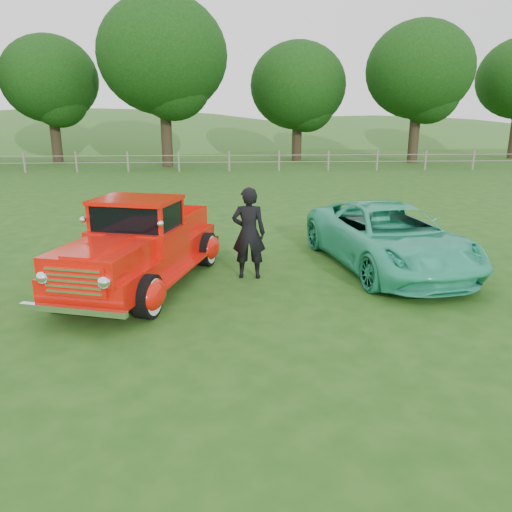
{
  "coord_description": "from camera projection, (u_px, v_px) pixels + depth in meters",
  "views": [
    {
      "loc": [
        -0.06,
        -8.28,
        3.31
      ],
      "look_at": [
        0.46,
        1.2,
        0.61
      ],
      "focal_mm": 35.0,
      "sensor_mm": 36.0,
      "label": 1
    }
  ],
  "objects": [
    {
      "name": "teal_sedan",
      "position": [
        388.0,
        237.0,
        11.01
      ],
      "size": [
        3.15,
        5.38,
        1.41
      ],
      "primitive_type": "imported",
      "rotation": [
        0.0,
        0.0,
        0.17
      ],
      "color": "#2DB589",
      "rests_on": "ground"
    },
    {
      "name": "man",
      "position": [
        249.0,
        233.0,
        10.26
      ],
      "size": [
        0.73,
        0.51,
        1.91
      ],
      "primitive_type": "imported",
      "rotation": [
        0.0,
        0.0,
        3.06
      ],
      "color": "black",
      "rests_on": "ground"
    },
    {
      "name": "tree_mid_west",
      "position": [
        50.0,
        80.0,
        33.59
      ],
      "size": [
        6.4,
        6.4,
        8.46
      ],
      "color": "black",
      "rests_on": "ground"
    },
    {
      "name": "distant_hills",
      "position": [
        198.0,
        175.0,
        66.99
      ],
      "size": [
        116.0,
        60.0,
        18.0
      ],
      "color": "#315A21",
      "rests_on": "ground"
    },
    {
      "name": "tree_near_west",
      "position": [
        163.0,
        56.0,
        30.79
      ],
      "size": [
        8.0,
        8.0,
        10.42
      ],
      "color": "black",
      "rests_on": "ground"
    },
    {
      "name": "ground",
      "position": [
        234.0,
        308.0,
        8.86
      ],
      "size": [
        140.0,
        140.0,
        0.0
      ],
      "primitive_type": "plane",
      "color": "#1E4913",
      "rests_on": "ground"
    },
    {
      "name": "red_pickup",
      "position": [
        141.0,
        247.0,
        9.81
      ],
      "size": [
        3.19,
        5.27,
        1.78
      ],
      "rotation": [
        0.0,
        0.0,
        -0.28
      ],
      "color": "black",
      "rests_on": "ground"
    },
    {
      "name": "tree_near_east",
      "position": [
        298.0,
        86.0,
        35.54
      ],
      "size": [
        6.8,
        6.8,
        8.33
      ],
      "color": "black",
      "rests_on": "ground"
    },
    {
      "name": "fence_line",
      "position": [
        229.0,
        161.0,
        29.82
      ],
      "size": [
        48.0,
        0.12,
        1.2
      ],
      "color": "slate",
      "rests_on": "ground"
    },
    {
      "name": "tree_mid_east",
      "position": [
        419.0,
        70.0,
        33.79
      ],
      "size": [
        7.2,
        7.2,
        9.44
      ],
      "color": "black",
      "rests_on": "ground"
    }
  ]
}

